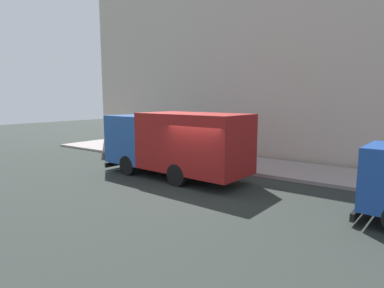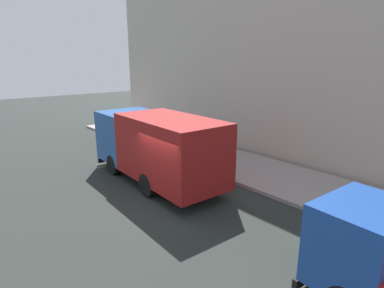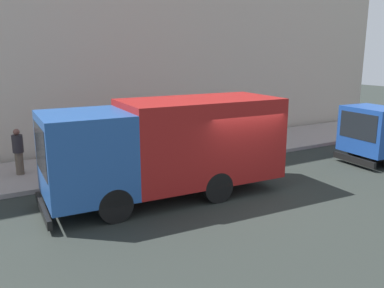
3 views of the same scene
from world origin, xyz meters
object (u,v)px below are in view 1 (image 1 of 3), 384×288
large_utility_truck (175,141)px  pedestrian_standing (172,140)px  street_sign_post (196,138)px  pedestrian_walking (187,144)px

large_utility_truck → pedestrian_standing: size_ratio=4.51×
large_utility_truck → street_sign_post: 2.65m
large_utility_truck → pedestrian_standing: bearing=43.7°
large_utility_truck → pedestrian_walking: size_ratio=4.54×
large_utility_truck → pedestrian_walking: large_utility_truck is taller
large_utility_truck → pedestrian_walking: 4.08m
pedestrian_walking → pedestrian_standing: pedestrian_standing is taller
large_utility_truck → street_sign_post: large_utility_truck is taller
pedestrian_walking → street_sign_post: size_ratio=0.70×
street_sign_post → pedestrian_standing: bearing=61.3°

